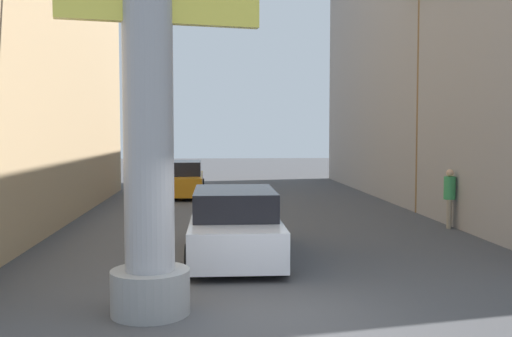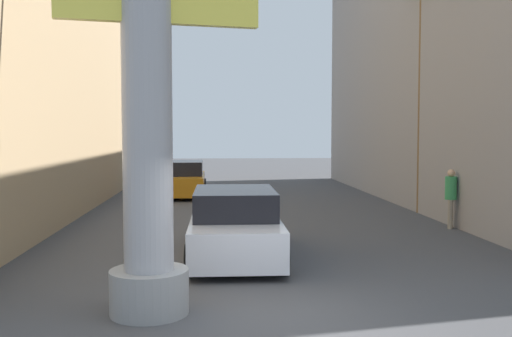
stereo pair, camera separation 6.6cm
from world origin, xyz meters
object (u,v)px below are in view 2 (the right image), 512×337
(car_far, at_px, (184,179))
(palm_tree_mid_right, at_px, (423,50))
(neon_sign_pole, at_px, (147,22))
(street_lamp, at_px, (454,80))
(pedestrian_mid_right, at_px, (451,194))
(traffic_light_mast, at_px, (24,61))
(car_lead, at_px, (235,225))

(car_far, height_order, palm_tree_mid_right, palm_tree_mid_right)
(neon_sign_pole, xyz_separation_m, palm_tree_mid_right, (8.31, 10.72, 1.18))
(street_lamp, bearing_deg, pedestrian_mid_right, -116.12)
(car_far, bearing_deg, pedestrian_mid_right, -48.05)
(traffic_light_mast, height_order, pedestrian_mid_right, traffic_light_mast)
(street_lamp, relative_size, car_lead, 1.56)
(traffic_light_mast, distance_m, pedestrian_mid_right, 12.10)
(traffic_light_mast, bearing_deg, car_lead, -0.54)
(traffic_light_mast, bearing_deg, street_lamp, 19.11)
(traffic_light_mast, height_order, palm_tree_mid_right, palm_tree_mid_right)
(neon_sign_pole, bearing_deg, car_far, 91.21)
(street_lamp, distance_m, palm_tree_mid_right, 3.12)
(street_lamp, height_order, pedestrian_mid_right, street_lamp)
(car_lead, bearing_deg, pedestrian_mid_right, 28.05)
(palm_tree_mid_right, bearing_deg, pedestrian_mid_right, -95.44)
(street_lamp, bearing_deg, car_far, 134.36)
(street_lamp, relative_size, pedestrian_mid_right, 4.16)
(traffic_light_mast, xyz_separation_m, pedestrian_mid_right, (11.10, 3.43, -3.37))
(palm_tree_mid_right, bearing_deg, car_lead, -135.10)
(neon_sign_pole, relative_size, street_lamp, 1.34)
(pedestrian_mid_right, bearing_deg, street_lamp, 63.88)
(neon_sign_pole, distance_m, car_far, 17.10)
(street_lamp, height_order, palm_tree_mid_right, palm_tree_mid_right)
(neon_sign_pole, height_order, pedestrian_mid_right, neon_sign_pole)
(pedestrian_mid_right, bearing_deg, traffic_light_mast, -162.83)
(street_lamp, bearing_deg, palm_tree_mid_right, 88.53)
(traffic_light_mast, xyz_separation_m, car_lead, (4.58, -0.04, -3.66))
(neon_sign_pole, bearing_deg, traffic_light_mast, 128.20)
(street_lamp, xyz_separation_m, car_lead, (-6.76, -3.97, -3.68))
(traffic_light_mast, xyz_separation_m, car_far, (2.76, 12.72, -3.66))
(traffic_light_mast, relative_size, car_far, 1.31)
(car_far, relative_size, pedestrian_mid_right, 2.70)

